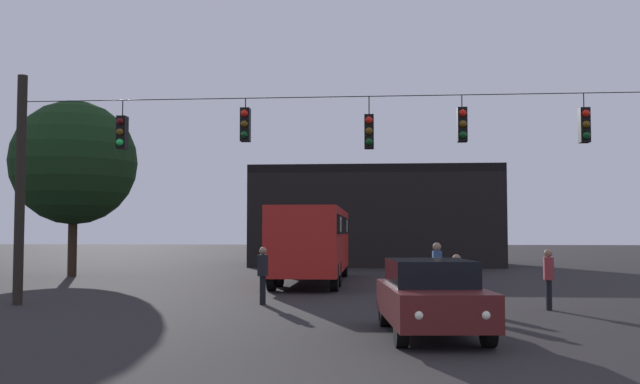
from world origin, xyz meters
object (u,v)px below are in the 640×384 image
(pedestrian_crossing_center, at_px, (437,269))
(pedestrian_crossing_right, at_px, (263,272))
(car_near_right, at_px, (431,296))
(pedestrian_near_bus, at_px, (549,276))
(pedestrian_crossing_left, at_px, (457,281))
(tree_left_silhouette, at_px, (74,163))
(city_bus, at_px, (313,237))

(pedestrian_crossing_center, xyz_separation_m, pedestrian_crossing_right, (-4.99, -0.16, -0.09))
(car_near_right, height_order, pedestrian_near_bus, pedestrian_near_bus)
(pedestrian_crossing_left, height_order, pedestrian_crossing_center, pedestrian_crossing_center)
(pedestrian_near_bus, distance_m, tree_left_silhouette, 23.33)
(car_near_right, height_order, pedestrian_crossing_right, pedestrian_crossing_right)
(city_bus, distance_m, pedestrian_near_bus, 12.11)
(pedestrian_near_bus, xyz_separation_m, tree_left_silhouette, (-18.91, 12.93, 4.44))
(pedestrian_crossing_center, bearing_deg, car_near_right, -95.89)
(city_bus, xyz_separation_m, pedestrian_crossing_left, (4.62, -11.17, -1.01))
(pedestrian_near_bus, bearing_deg, pedestrian_crossing_right, 173.83)
(pedestrian_near_bus, bearing_deg, pedestrian_crossing_center, 160.56)
(pedestrian_crossing_right, relative_size, pedestrian_near_bus, 1.01)
(pedestrian_crossing_left, xyz_separation_m, pedestrian_near_bus, (2.59, 1.49, 0.06))
(pedestrian_crossing_right, distance_m, pedestrian_near_bus, 7.91)
(car_near_right, xyz_separation_m, pedestrian_near_bus, (3.49, 4.98, 0.12))
(pedestrian_crossing_center, height_order, pedestrian_crossing_right, pedestrian_crossing_center)
(tree_left_silhouette, bearing_deg, car_near_right, -49.26)
(pedestrian_crossing_left, height_order, tree_left_silhouette, tree_left_silhouette)
(pedestrian_crossing_left, bearing_deg, pedestrian_near_bus, 29.83)
(tree_left_silhouette, bearing_deg, pedestrian_crossing_right, -47.56)
(pedestrian_crossing_center, bearing_deg, pedestrian_crossing_right, -178.14)
(city_bus, bearing_deg, pedestrian_crossing_left, -67.53)
(pedestrian_crossing_right, bearing_deg, pedestrian_crossing_left, -23.91)
(pedestrian_crossing_center, xyz_separation_m, tree_left_silhouette, (-16.04, 11.91, 4.34))
(pedestrian_crossing_center, relative_size, pedestrian_crossing_right, 1.08)
(city_bus, distance_m, pedestrian_crossing_left, 12.13)
(pedestrian_crossing_right, xyz_separation_m, pedestrian_near_bus, (7.86, -0.85, -0.01))
(pedestrian_crossing_center, distance_m, pedestrian_crossing_right, 5.00)
(pedestrian_near_bus, bearing_deg, city_bus, 126.68)
(car_near_right, xyz_separation_m, pedestrian_crossing_right, (-4.38, 5.83, 0.13))
(pedestrian_crossing_right, relative_size, tree_left_silhouette, 0.20)
(pedestrian_near_bus, bearing_deg, pedestrian_crossing_left, -150.17)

